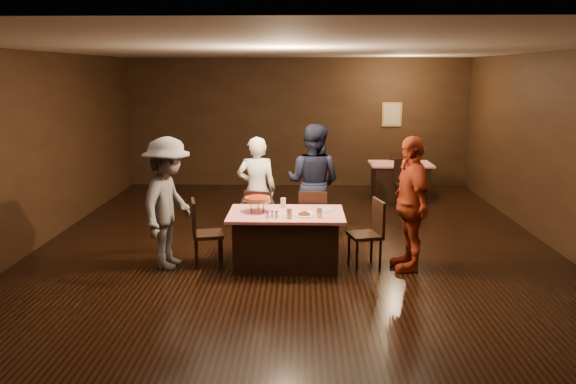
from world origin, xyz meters
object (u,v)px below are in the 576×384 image
object	(u,v)px
chair_end_left	(208,233)
chair_back_far	(395,172)
diner_grey_knit	(168,203)
glass_front_left	(289,213)
chair_end_right	(365,234)
plate_empty	(325,210)
back_table	(400,181)
chair_back_near	(406,183)
diner_navy_hoodie	(313,183)
glass_front_right	(319,212)
main_table	(286,239)
chair_far_right	(314,219)
chair_far_left	(261,219)
diner_red_shirt	(410,204)
diner_white_jacket	(257,190)
pizza_stand	(258,199)
glass_back	(283,203)

from	to	relation	value
chair_end_left	chair_back_far	distance (m)	6.01
diner_grey_knit	glass_front_left	distance (m)	1.69
chair_end_right	chair_back_far	size ratio (longest dim) A/B	1.00
plate_empty	back_table	bearing A→B (deg)	67.00
chair_back_near	glass_front_left	world-z (taller)	chair_back_near
chair_back_far	diner_navy_hoodie	bearing A→B (deg)	50.50
glass_front_right	diner_grey_knit	bearing A→B (deg)	174.86
main_table	chair_far_right	distance (m)	0.85
chair_far_right	glass_front_right	world-z (taller)	chair_far_right
chair_far_left	diner_red_shirt	size ratio (longest dim) A/B	0.51
main_table	glass_front_left	size ratio (longest dim) A/B	11.43
diner_white_jacket	diner_red_shirt	bearing A→B (deg)	147.64
chair_far_right	chair_end_left	xyz separation A→B (m)	(-1.50, -0.75, 0.00)
glass_front_left	chair_end_left	bearing A→B (deg)	165.38
chair_far_right	diner_grey_knit	distance (m)	2.23
chair_back_far	chair_far_right	bearing A→B (deg)	53.74
plate_empty	chair_far_left	bearing A→B (deg)	147.72
main_table	chair_far_left	size ratio (longest dim) A/B	1.68
diner_grey_knit	back_table	bearing A→B (deg)	-30.84
diner_grey_knit	chair_far_left	bearing A→B (deg)	-45.35
chair_back_far	chair_back_near	bearing A→B (deg)	78.46
chair_end_left	chair_back_near	size ratio (longest dim) A/B	1.00
back_table	pizza_stand	xyz separation A→B (m)	(-2.73, -4.29, 0.57)
glass_front_right	plate_empty	bearing A→B (deg)	75.96
chair_back_far	main_table	bearing A→B (deg)	53.22
chair_end_left	chair_back_near	xyz separation A→B (m)	(3.43, 3.64, 0.00)
diner_grey_knit	plate_empty	bearing A→B (deg)	-73.30
glass_front_right	chair_back_far	bearing A→B (deg)	70.10
diner_white_jacket	diner_navy_hoodie	world-z (taller)	diner_navy_hoodie
diner_red_shirt	glass_front_left	world-z (taller)	diner_red_shirt
diner_red_shirt	glass_back	distance (m)	1.79
diner_white_jacket	diner_red_shirt	xyz separation A→B (m)	(2.19, -1.23, 0.08)
chair_far_right	glass_back	xyz separation A→B (m)	(-0.45, -0.45, 0.37)
chair_far_left	diner_grey_knit	bearing A→B (deg)	45.77
back_table	diner_navy_hoodie	world-z (taller)	diner_navy_hoodie
chair_end_left	diner_navy_hoodie	distance (m)	2.04
chair_end_right	glass_front_right	size ratio (longest dim) A/B	6.79
diner_navy_hoodie	diner_grey_knit	world-z (taller)	diner_navy_hoodie
glass_front_left	chair_end_right	bearing A→B (deg)	15.95
chair_far_right	diner_red_shirt	size ratio (longest dim) A/B	0.51
diner_white_jacket	diner_navy_hoodie	bearing A→B (deg)	-173.92
chair_end_right	glass_front_right	world-z (taller)	chair_end_right
chair_end_left	chair_end_right	xyz separation A→B (m)	(2.20, 0.00, 0.00)
diner_navy_hoodie	plate_empty	size ratio (longest dim) A/B	7.53
chair_end_right	diner_red_shirt	bearing A→B (deg)	69.31
glass_front_right	chair_back_near	bearing A→B (deg)	64.22
chair_back_far	diner_white_jacket	bearing A→B (deg)	41.67
pizza_stand	diner_red_shirt	bearing A→B (deg)	-3.30
chair_far_right	glass_front_right	bearing A→B (deg)	98.83
diner_white_jacket	diner_navy_hoodie	size ratio (longest dim) A/B	0.90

